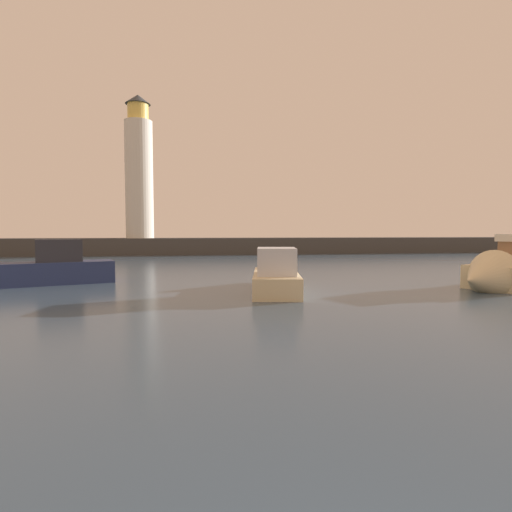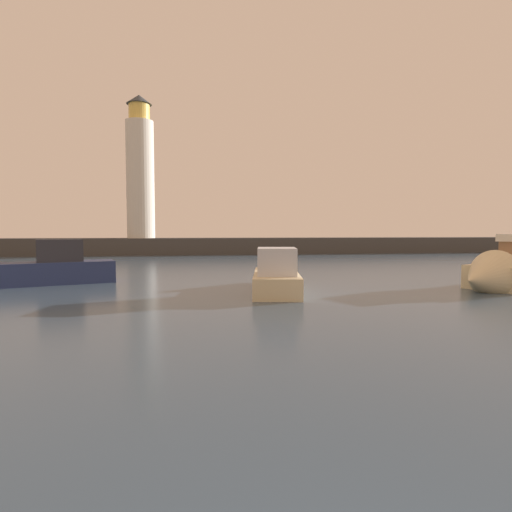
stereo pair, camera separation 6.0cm
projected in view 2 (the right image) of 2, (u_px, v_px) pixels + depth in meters
ground_plane at (207, 276)px, 27.39m from camera, size 220.00×220.00×0.00m
breakwater at (198, 246)px, 53.46m from camera, size 97.06×4.40×2.16m
lighthouse at (140, 171)px, 51.71m from camera, size 3.49×3.49×18.09m
motorboat_1 at (512, 270)px, 21.54m from camera, size 9.64×6.49×3.57m
motorboat_2 at (276, 275)px, 21.01m from camera, size 3.45×7.58×2.74m
motorboat_3 at (34, 270)px, 22.78m from camera, size 8.39×4.49×2.84m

